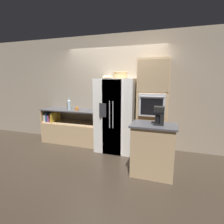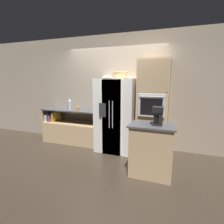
{
  "view_description": "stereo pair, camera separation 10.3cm",
  "coord_description": "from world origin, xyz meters",
  "px_view_note": "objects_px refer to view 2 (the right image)",
  "views": [
    {
      "loc": [
        1.35,
        -3.89,
        1.71
      ],
      "look_at": [
        0.08,
        -0.06,
        0.95
      ],
      "focal_mm": 28.0,
      "sensor_mm": 36.0,
      "label": 1
    },
    {
      "loc": [
        1.45,
        -3.86,
        1.71
      ],
      "look_at": [
        0.08,
        -0.06,
        0.95
      ],
      "focal_mm": 28.0,
      "sensor_mm": 36.0,
      "label": 2
    }
  ],
  "objects_px": {
    "refrigerator": "(116,115)",
    "mug": "(77,109)",
    "bottle_short": "(70,104)",
    "bottle_tall": "(69,105)",
    "coffee_maker": "(159,115)",
    "wall_oven": "(153,108)",
    "wicker_basket": "(120,75)",
    "fruit_bowl": "(107,77)"
  },
  "relations": [
    {
      "from": "bottle_short",
      "to": "coffee_maker",
      "type": "relative_size",
      "value": 1.01
    },
    {
      "from": "coffee_maker",
      "to": "fruit_bowl",
      "type": "bearing_deg",
      "value": 146.53
    },
    {
      "from": "wicker_basket",
      "to": "bottle_short",
      "type": "bearing_deg",
      "value": 177.26
    },
    {
      "from": "refrigerator",
      "to": "mug",
      "type": "distance_m",
      "value": 1.07
    },
    {
      "from": "coffee_maker",
      "to": "bottle_short",
      "type": "bearing_deg",
      "value": 158.11
    },
    {
      "from": "bottle_short",
      "to": "bottle_tall",
      "type": "bearing_deg",
      "value": 132.67
    },
    {
      "from": "wicker_basket",
      "to": "fruit_bowl",
      "type": "xyz_separation_m",
      "value": [
        -0.3,
        -0.06,
        -0.04
      ]
    },
    {
      "from": "refrigerator",
      "to": "bottle_tall",
      "type": "relative_size",
      "value": 6.84
    },
    {
      "from": "bottle_tall",
      "to": "bottle_short",
      "type": "xyz_separation_m",
      "value": [
        0.07,
        -0.08,
        0.03
      ]
    },
    {
      "from": "bottle_short",
      "to": "mug",
      "type": "relative_size",
      "value": 2.77
    },
    {
      "from": "refrigerator",
      "to": "bottle_tall",
      "type": "xyz_separation_m",
      "value": [
        -1.39,
        0.13,
        0.17
      ]
    },
    {
      "from": "wall_oven",
      "to": "mug",
      "type": "height_order",
      "value": "wall_oven"
    },
    {
      "from": "refrigerator",
      "to": "mug",
      "type": "bearing_deg",
      "value": -179.66
    },
    {
      "from": "refrigerator",
      "to": "bottle_short",
      "type": "xyz_separation_m",
      "value": [
        -1.32,
        0.05,
        0.19
      ]
    },
    {
      "from": "fruit_bowl",
      "to": "mug",
      "type": "relative_size",
      "value": 2.08
    },
    {
      "from": "wicker_basket",
      "to": "coffee_maker",
      "type": "bearing_deg",
      "value": -42.81
    },
    {
      "from": "wicker_basket",
      "to": "bottle_tall",
      "type": "xyz_separation_m",
      "value": [
        -1.49,
        0.14,
        -0.77
      ]
    },
    {
      "from": "bottle_tall",
      "to": "coffee_maker",
      "type": "relative_size",
      "value": 0.8
    },
    {
      "from": "wall_oven",
      "to": "bottle_tall",
      "type": "height_order",
      "value": "wall_oven"
    },
    {
      "from": "wicker_basket",
      "to": "mug",
      "type": "distance_m",
      "value": 1.43
    },
    {
      "from": "fruit_bowl",
      "to": "bottle_short",
      "type": "xyz_separation_m",
      "value": [
        -1.12,
        0.13,
        -0.7
      ]
    },
    {
      "from": "bottle_short",
      "to": "mug",
      "type": "distance_m",
      "value": 0.28
    },
    {
      "from": "refrigerator",
      "to": "bottle_tall",
      "type": "height_order",
      "value": "refrigerator"
    },
    {
      "from": "wicker_basket",
      "to": "fruit_bowl",
      "type": "height_order",
      "value": "wicker_basket"
    },
    {
      "from": "fruit_bowl",
      "to": "coffee_maker",
      "type": "bearing_deg",
      "value": -33.47
    },
    {
      "from": "bottle_tall",
      "to": "wicker_basket",
      "type": "bearing_deg",
      "value": -5.51
    },
    {
      "from": "bottle_tall",
      "to": "mug",
      "type": "xyz_separation_m",
      "value": [
        0.33,
        -0.13,
        -0.07
      ]
    },
    {
      "from": "refrigerator",
      "to": "bottle_tall",
      "type": "distance_m",
      "value": 1.41
    },
    {
      "from": "fruit_bowl",
      "to": "bottle_tall",
      "type": "xyz_separation_m",
      "value": [
        -1.19,
        0.2,
        -0.73
      ]
    },
    {
      "from": "wall_oven",
      "to": "mug",
      "type": "xyz_separation_m",
      "value": [
        -1.91,
        -0.05,
        -0.11
      ]
    },
    {
      "from": "fruit_bowl",
      "to": "bottle_short",
      "type": "relative_size",
      "value": 0.75
    },
    {
      "from": "fruit_bowl",
      "to": "refrigerator",
      "type": "bearing_deg",
      "value": 19.64
    },
    {
      "from": "refrigerator",
      "to": "wicker_basket",
      "type": "height_order",
      "value": "wicker_basket"
    },
    {
      "from": "wicker_basket",
      "to": "mug",
      "type": "relative_size",
      "value": 2.88
    },
    {
      "from": "bottle_short",
      "to": "mug",
      "type": "bearing_deg",
      "value": -12.83
    },
    {
      "from": "wicker_basket",
      "to": "bottle_short",
      "type": "height_order",
      "value": "wicker_basket"
    },
    {
      "from": "refrigerator",
      "to": "wicker_basket",
      "type": "relative_size",
      "value": 5.19
    },
    {
      "from": "mug",
      "to": "coffee_maker",
      "type": "height_order",
      "value": "coffee_maker"
    },
    {
      "from": "refrigerator",
      "to": "wicker_basket",
      "type": "distance_m",
      "value": 0.94
    },
    {
      "from": "wicker_basket",
      "to": "refrigerator",
      "type": "bearing_deg",
      "value": 171.04
    },
    {
      "from": "coffee_maker",
      "to": "wicker_basket",
      "type": "bearing_deg",
      "value": 137.19
    },
    {
      "from": "refrigerator",
      "to": "wall_oven",
      "type": "bearing_deg",
      "value": 2.87
    }
  ]
}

